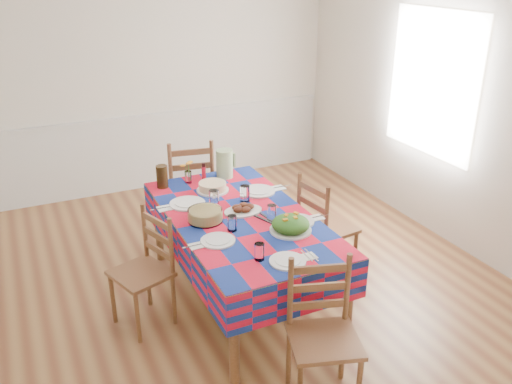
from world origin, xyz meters
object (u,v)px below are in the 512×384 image
at_px(chair_left, 145,271).
at_px(chair_right, 324,229).
at_px(dining_table, 241,225).
at_px(tea_pitcher, 162,177).
at_px(meat_platter, 243,209).
at_px(chair_near, 322,335).
at_px(green_pitcher, 225,164).
at_px(chair_far, 190,189).

bearing_deg(chair_left, chair_right, 70.02).
height_order(dining_table, tea_pitcher, tea_pitcher).
bearing_deg(tea_pitcher, meat_platter, -60.32).
xyz_separation_m(dining_table, chair_near, (0.01, -1.23, -0.20)).
bearing_deg(tea_pitcher, green_pitcher, -0.79).
bearing_deg(chair_far, chair_left, 67.25).
height_order(tea_pitcher, chair_far, chair_far).
distance_m(dining_table, meat_platter, 0.13).
bearing_deg(green_pitcher, meat_platter, -101.37).
xyz_separation_m(chair_near, chair_left, (-0.80, 1.25, -0.03)).
relative_size(tea_pitcher, chair_far, 0.19).
bearing_deg(green_pitcher, tea_pitcher, 179.21).
xyz_separation_m(dining_table, green_pitcher, (0.20, 0.81, 0.22)).
xyz_separation_m(meat_platter, chair_far, (-0.05, 1.18, -0.27)).
bearing_deg(chair_right, tea_pitcher, 46.50).
relative_size(meat_platter, tea_pitcher, 1.55).
xyz_separation_m(meat_platter, green_pitcher, (0.15, 0.76, 0.11)).
distance_m(green_pitcher, chair_left, 1.34).
relative_size(chair_near, chair_left, 1.06).
distance_m(dining_table, tea_pitcher, 0.93).
bearing_deg(green_pitcher, chair_far, 115.93).
bearing_deg(meat_platter, chair_left, -177.44).
bearing_deg(dining_table, chair_far, 90.39).
height_order(meat_platter, green_pitcher, green_pitcher).
distance_m(green_pitcher, chair_right, 1.09).
xyz_separation_m(dining_table, tea_pitcher, (-0.39, 0.82, 0.19)).
xyz_separation_m(dining_table, meat_platter, (0.04, 0.05, 0.11)).
bearing_deg(dining_table, chair_left, 178.99).
xyz_separation_m(tea_pitcher, chair_far, (0.39, 0.41, -0.35)).
bearing_deg(chair_near, dining_table, 107.97).
xyz_separation_m(meat_platter, chair_right, (0.74, -0.06, -0.31)).
distance_m(meat_platter, chair_right, 0.80).
bearing_deg(meat_platter, chair_right, -4.45).
distance_m(tea_pitcher, chair_near, 2.13).
xyz_separation_m(green_pitcher, chair_right, (0.58, -0.82, -0.42)).
bearing_deg(chair_near, green_pitcher, 102.24).
bearing_deg(chair_near, meat_platter, 106.00).
distance_m(tea_pitcher, chair_left, 0.99).
relative_size(green_pitcher, tea_pitcher, 1.30).
bearing_deg(chair_near, tea_pitcher, 118.55).
xyz_separation_m(dining_table, chair_right, (0.78, -0.01, -0.20)).
xyz_separation_m(green_pitcher, chair_near, (-0.18, -2.04, -0.42)).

